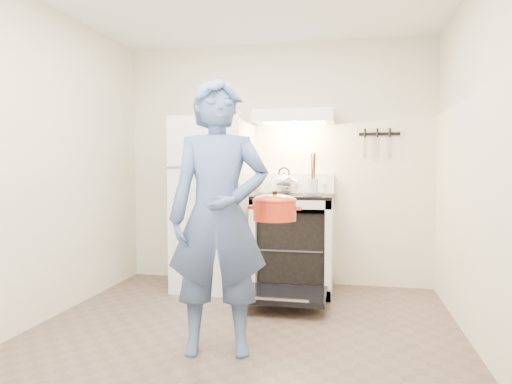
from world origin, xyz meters
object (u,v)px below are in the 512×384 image
tea_kettle (284,180)px  person (219,217)px  refrigerator (213,204)px  stove_body (294,244)px  dutch_oven (275,210)px

tea_kettle → person: (-0.19, -1.74, -0.19)m
refrigerator → person: 1.63m
stove_body → tea_kettle: tea_kettle is taller
refrigerator → dutch_oven: 1.54m
refrigerator → person: person is taller
person → dutch_oven: bearing=25.2°
tea_kettle → person: size_ratio=0.15×
refrigerator → stove_body: 0.90m
stove_body → tea_kettle: bearing=126.2°
refrigerator → tea_kettle: size_ratio=6.39×
refrigerator → tea_kettle: refrigerator is taller
person → dutch_oven: (0.33, 0.26, 0.03)m
refrigerator → stove_body: bearing=1.8°
person → refrigerator: bearing=95.0°
tea_kettle → person: 1.76m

